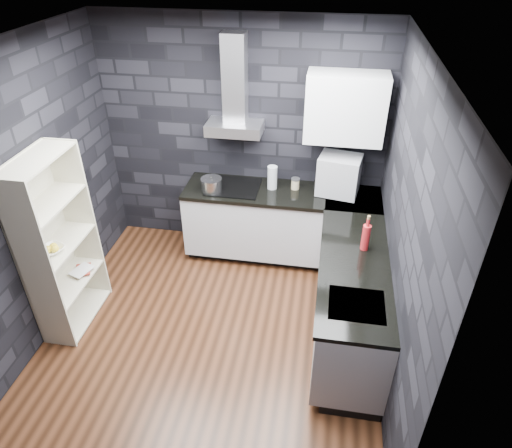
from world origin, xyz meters
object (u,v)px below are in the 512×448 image
(bookshelf, at_px, (60,246))
(pot, at_px, (212,185))
(storage_jar, at_px, (295,184))
(utensil_crock, at_px, (318,184))
(appliance_garage, at_px, (339,175))
(fruit_bowl, at_px, (52,250))
(red_bottle, at_px, (366,237))
(glass_vase, at_px, (272,178))

(bookshelf, bearing_deg, pot, 60.95)
(storage_jar, distance_m, utensil_crock, 0.26)
(utensil_crock, distance_m, appliance_garage, 0.28)
(utensil_crock, xyz_separation_m, fruit_bowl, (-2.31, -1.60, -0.02))
(pot, height_order, appliance_garage, appliance_garage)
(storage_jar, height_order, red_bottle, red_bottle)
(utensil_crock, height_order, red_bottle, red_bottle)
(storage_jar, xyz_separation_m, fruit_bowl, (-2.06, -1.57, -0.02))
(glass_vase, relative_size, utensil_crock, 2.26)
(bookshelf, bearing_deg, fruit_bowl, -76.14)
(red_bottle, xyz_separation_m, fruit_bowl, (-2.80, -0.54, -0.09))
(glass_vase, xyz_separation_m, bookshelf, (-1.80, -1.42, -0.13))
(fruit_bowl, bearing_deg, appliance_garage, 31.41)
(glass_vase, relative_size, fruit_bowl, 1.29)
(appliance_garage, bearing_deg, glass_vase, -169.38)
(glass_vase, xyz_separation_m, appliance_garage, (0.73, 0.01, 0.09))
(glass_vase, bearing_deg, appliance_garage, 0.58)
(storage_jar, relative_size, fruit_bowl, 0.54)
(appliance_garage, distance_m, fruit_bowl, 2.97)
(glass_vase, height_order, utensil_crock, glass_vase)
(appliance_garage, bearing_deg, storage_jar, -172.93)
(pot, distance_m, red_bottle, 1.84)
(storage_jar, xyz_separation_m, utensil_crock, (0.25, 0.04, 0.00))
(pot, distance_m, glass_vase, 0.68)
(utensil_crock, xyz_separation_m, appliance_garage, (0.22, -0.06, 0.17))
(utensil_crock, distance_m, bookshelf, 2.75)
(storage_jar, bearing_deg, bookshelf, -144.78)
(appliance_garage, relative_size, bookshelf, 0.24)
(glass_vase, distance_m, red_bottle, 1.41)
(glass_vase, bearing_deg, storage_jar, 7.01)
(appliance_garage, distance_m, bookshelf, 2.91)
(storage_jar, height_order, fruit_bowl, storage_jar)
(red_bottle, height_order, fruit_bowl, red_bottle)
(pot, xyz_separation_m, glass_vase, (0.65, 0.19, 0.05))
(utensil_crock, height_order, fruit_bowl, utensil_crock)
(utensil_crock, bearing_deg, storage_jar, -172.02)
(pot, relative_size, storage_jar, 2.02)
(pot, bearing_deg, utensil_crock, 12.33)
(utensil_crock, bearing_deg, appliance_garage, -15.59)
(pot, height_order, utensil_crock, pot)
(utensil_crock, bearing_deg, red_bottle, -65.70)
(pot, xyz_separation_m, bookshelf, (-1.15, -1.23, -0.08))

